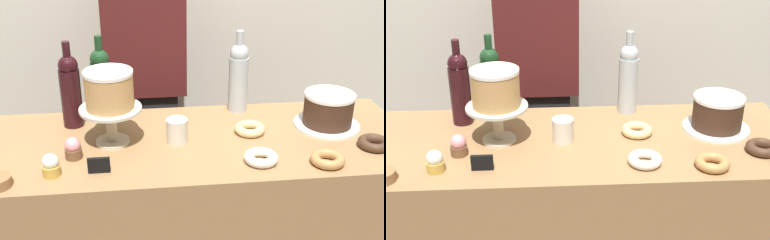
# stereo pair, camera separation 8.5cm
# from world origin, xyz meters

# --- Properties ---
(cake_stand_pedestal) EXTENTS (0.21, 0.21, 0.14)m
(cake_stand_pedestal) POSITION_xyz_m (-0.28, 0.01, 0.98)
(cake_stand_pedestal) COLOR beige
(cake_stand_pedestal) RESTS_ON display_counter
(white_layer_cake) EXTENTS (0.17, 0.17, 0.13)m
(white_layer_cake) POSITION_xyz_m (-0.28, 0.01, 1.09)
(white_layer_cake) COLOR tan
(white_layer_cake) RESTS_ON cake_stand_pedestal
(silver_serving_platter) EXTENTS (0.24, 0.24, 0.01)m
(silver_serving_platter) POSITION_xyz_m (0.52, 0.06, 0.89)
(silver_serving_platter) COLOR white
(silver_serving_platter) RESTS_ON display_counter
(chocolate_round_cake) EXTENTS (0.18, 0.18, 0.12)m
(chocolate_round_cake) POSITION_xyz_m (0.52, 0.06, 0.96)
(chocolate_round_cake) COLOR #3D2619
(chocolate_round_cake) RESTS_ON silver_serving_platter
(wine_bottle_dark_red) EXTENTS (0.08, 0.08, 0.33)m
(wine_bottle_dark_red) POSITION_xyz_m (-0.43, 0.18, 1.03)
(wine_bottle_dark_red) COLOR black
(wine_bottle_dark_red) RESTS_ON display_counter
(wine_bottle_green) EXTENTS (0.08, 0.08, 0.33)m
(wine_bottle_green) POSITION_xyz_m (-0.32, 0.24, 1.03)
(wine_bottle_green) COLOR #193D1E
(wine_bottle_green) RESTS_ON display_counter
(wine_bottle_clear) EXTENTS (0.08, 0.08, 0.33)m
(wine_bottle_clear) POSITION_xyz_m (0.21, 0.25, 1.03)
(wine_bottle_clear) COLOR #B2BCC1
(wine_bottle_clear) RESTS_ON display_counter
(cupcake_vanilla) EXTENTS (0.06, 0.06, 0.07)m
(cupcake_vanilla) POSITION_xyz_m (-0.46, -0.18, 0.92)
(cupcake_vanilla) COLOR gold
(cupcake_vanilla) RESTS_ON display_counter
(cupcake_strawberry) EXTENTS (0.06, 0.06, 0.07)m
(cupcake_strawberry) POSITION_xyz_m (-0.40, -0.08, 0.92)
(cupcake_strawberry) COLOR brown
(cupcake_strawberry) RESTS_ON display_counter
(donut_glazed) EXTENTS (0.11, 0.11, 0.03)m
(donut_glazed) POSITION_xyz_m (0.22, 0.04, 0.91)
(donut_glazed) COLOR #E0C17F
(donut_glazed) RESTS_ON display_counter
(donut_sugar) EXTENTS (0.11, 0.11, 0.03)m
(donut_sugar) POSITION_xyz_m (0.21, -0.18, 0.91)
(donut_sugar) COLOR silver
(donut_sugar) RESTS_ON display_counter
(donut_maple) EXTENTS (0.11, 0.11, 0.03)m
(donut_maple) POSITION_xyz_m (0.42, -0.21, 0.91)
(donut_maple) COLOR #B27F47
(donut_maple) RESTS_ON display_counter
(donut_chocolate) EXTENTS (0.11, 0.11, 0.03)m
(donut_chocolate) POSITION_xyz_m (0.62, -0.12, 0.91)
(donut_chocolate) COLOR #472D1E
(donut_chocolate) RESTS_ON display_counter
(price_sign_chalkboard) EXTENTS (0.07, 0.01, 0.05)m
(price_sign_chalkboard) POSITION_xyz_m (-0.32, -0.18, 0.92)
(price_sign_chalkboard) COLOR black
(price_sign_chalkboard) RESTS_ON display_counter
(coffee_cup_ceramic) EXTENTS (0.08, 0.08, 0.08)m
(coffee_cup_ceramic) POSITION_xyz_m (-0.05, -0.00, 0.93)
(coffee_cup_ceramic) COLOR silver
(coffee_cup_ceramic) RESTS_ON display_counter
(barista_figure) EXTENTS (0.36, 0.22, 1.60)m
(barista_figure) POSITION_xyz_m (-0.15, 0.61, 0.84)
(barista_figure) COLOR black
(barista_figure) RESTS_ON ground_plane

